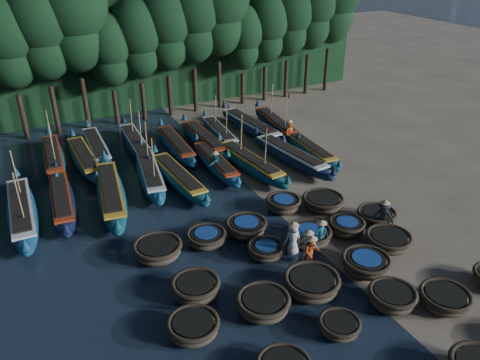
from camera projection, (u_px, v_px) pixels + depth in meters
name	position (u px, v px, depth m)	size (l,w,h in m)	color
ground	(298.00, 232.00, 24.38)	(120.00, 120.00, 0.00)	gray
foliage_wall	(153.00, 48.00, 40.60)	(40.00, 3.00, 10.00)	black
coracle_6	(339.00, 326.00, 18.04)	(2.01, 2.01, 0.63)	brown
coracle_7	(392.00, 297.00, 19.34)	(2.29, 2.29, 0.79)	brown
coracle_8	(445.00, 299.00, 19.32)	(2.25, 2.25, 0.72)	brown
coracle_10	(193.00, 327.00, 17.91)	(2.19, 2.19, 0.74)	brown
coracle_11	(263.00, 304.00, 18.98)	(2.51, 2.51, 0.80)	brown
coracle_12	(312.00, 283.00, 20.05)	(2.99, 2.99, 0.85)	brown
coracle_13	(366.00, 263.00, 21.35)	(2.80, 2.80, 0.77)	brown
coracle_14	(389.00, 240.00, 22.95)	(2.28, 2.28, 0.77)	brown
coracle_15	(196.00, 288.00, 19.82)	(2.26, 2.26, 0.83)	brown
coracle_16	(266.00, 250.00, 22.36)	(2.18, 2.18, 0.66)	brown
coracle_17	(309.00, 235.00, 23.37)	(2.28, 2.28, 0.75)	brown
coracle_18	(347.00, 226.00, 24.05)	(1.91, 1.91, 0.77)	brown
coracle_19	(376.00, 216.00, 25.01)	(2.11, 2.11, 0.72)	brown
coracle_20	(158.00, 250.00, 22.22)	(2.87, 2.87, 0.82)	brown
coracle_21	(206.00, 237.00, 23.22)	(2.06, 2.06, 0.72)	brown
coracle_22	(246.00, 227.00, 23.98)	(2.17, 2.17, 0.79)	brown
coracle_23	(283.00, 204.00, 26.05)	(2.04, 2.04, 0.80)	brown
coracle_24	(323.00, 202.00, 26.26)	(2.45, 2.45, 0.77)	brown
long_boat_0	(22.00, 212.00, 25.00)	(1.70, 8.72, 3.71)	navy
long_boat_1	(62.00, 201.00, 26.21)	(1.96, 7.92, 1.40)	#0E1535
long_boat_2	(111.00, 194.00, 26.74)	(2.80, 8.87, 1.58)	navy
long_boat_3	(150.00, 173.00, 29.16)	(2.73, 8.23, 3.54)	navy
long_boat_4	(179.00, 178.00, 28.66)	(1.93, 8.08, 1.42)	navy
long_boat_5	(216.00, 163.00, 30.61)	(1.56, 7.52, 1.32)	navy
long_boat_6	(250.00, 163.00, 30.45)	(2.31, 8.24, 3.52)	navy
long_boat_7	(291.00, 156.00, 31.40)	(2.47, 8.41, 1.49)	#0E1535
long_boat_8	(309.00, 149.00, 32.56)	(1.68, 7.48, 1.32)	navy
long_boat_9	(53.00, 157.00, 31.23)	(1.96, 8.18, 3.48)	navy
long_boat_10	(84.00, 159.00, 31.11)	(1.57, 8.02, 1.41)	navy
long_boat_11	(97.00, 147.00, 32.76)	(1.63, 7.91, 1.39)	navy
long_boat_12	(136.00, 144.00, 33.28)	(1.77, 8.15, 3.46)	#0E1535
long_boat_13	(176.00, 145.00, 33.18)	(1.62, 7.74, 1.36)	navy
long_boat_14	(204.00, 140.00, 33.97)	(1.53, 8.13, 1.43)	navy
long_boat_15	(220.00, 133.00, 35.32)	(1.83, 7.23, 3.08)	navy
long_boat_16	(251.00, 126.00, 36.15)	(2.20, 8.87, 1.57)	#0E1535
long_boat_17	(276.00, 124.00, 36.69)	(2.33, 8.10, 3.46)	#0E1535
fisherman_0	(293.00, 238.00, 22.32)	(0.90, 0.65, 1.91)	silver
fisherman_1	(321.00, 234.00, 22.62)	(0.62, 0.52, 1.80)	#195B6C
fisherman_2	(311.00, 251.00, 21.48)	(0.91, 0.79, 1.80)	#C04A19
fisherman_3	(383.00, 216.00, 24.04)	(1.24, 1.29, 1.97)	black
fisherman_4	(308.00, 245.00, 21.82)	(0.96, 0.97, 1.85)	silver
fisherman_5	(215.00, 163.00, 29.89)	(1.45, 1.13, 1.73)	#195B6C
fisherman_6	(289.00, 131.00, 34.35)	(1.03, 0.94, 1.96)	#C04A19
tree_2	(5.00, 40.00, 32.19)	(4.51, 4.51, 10.63)	black
tree_3	(39.00, 27.00, 32.79)	(4.92, 4.92, 11.60)	black
tree_4	(71.00, 15.00, 33.40)	(5.34, 5.34, 12.58)	black
tree_5	(109.00, 50.00, 35.58)	(3.68, 3.68, 8.68)	black
tree_6	(137.00, 38.00, 36.19)	(4.09, 4.09, 9.65)	black
tree_7	(165.00, 27.00, 36.80)	(4.51, 4.51, 10.63)	black
tree_8	(192.00, 16.00, 37.41)	(4.92, 4.92, 11.60)	black
tree_9	(218.00, 5.00, 38.01)	(5.34, 5.34, 12.58)	black
tree_10	(243.00, 37.00, 40.19)	(3.68, 3.68, 8.68)	black
tree_11	(266.00, 26.00, 40.80)	(4.09, 4.09, 9.65)	black
tree_12	(289.00, 17.00, 41.41)	(4.51, 4.51, 10.63)	black
tree_13	(311.00, 7.00, 42.02)	(4.92, 4.92, 11.60)	black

